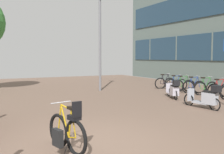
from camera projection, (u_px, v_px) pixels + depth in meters
ground at (144, 136)px, 6.54m from camera, size 21.00×40.00×0.13m
bicycle_foreground at (67, 132)px, 5.43m from camera, size 0.59×1.43×1.13m
bicycle_rack_01 at (220, 90)px, 12.89m from camera, size 1.30×0.57×0.97m
bicycle_rack_02 at (206, 88)px, 13.54m from camera, size 1.39×0.53×1.01m
bicycle_rack_03 at (194, 87)px, 14.21m from camera, size 1.25×0.62×0.99m
bicycle_rack_04 at (183, 85)px, 14.89m from camera, size 1.24×0.72×0.99m
bicycle_rack_05 at (176, 84)px, 15.67m from camera, size 1.22×0.67×0.96m
bicycle_rack_06 at (165, 83)px, 16.27m from camera, size 1.30×0.55×0.99m
scooter_near at (206, 98)px, 9.86m from camera, size 0.52×1.73×0.96m
scooter_mid at (173, 90)px, 12.31m from camera, size 0.95×1.59×0.92m
lamp_post at (100, 38)px, 15.04m from camera, size 0.20×0.52×5.53m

